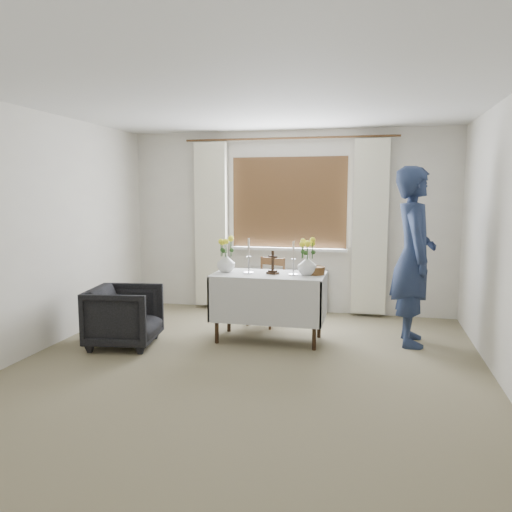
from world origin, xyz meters
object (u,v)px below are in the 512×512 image
(person, at_px, (413,256))
(wooden_cross, at_px, (273,262))
(flower_vase_left, at_px, (226,262))
(altar_table, at_px, (269,307))
(armchair, at_px, (124,316))
(wooden_chair, at_px, (266,292))
(flower_vase_right, at_px, (307,265))

(person, distance_m, wooden_cross, 1.53)
(flower_vase_left, bearing_deg, altar_table, -2.76)
(armchair, bearing_deg, wooden_cross, -79.06)
(armchair, distance_m, flower_vase_left, 1.26)
(altar_table, xyz_separation_m, person, (1.55, 0.25, 0.59))
(altar_table, distance_m, wooden_chair, 0.67)
(altar_table, bearing_deg, person, 9.23)
(altar_table, relative_size, armchair, 1.73)
(wooden_chair, distance_m, flower_vase_right, 0.98)
(flower_vase_right, bearing_deg, altar_table, -177.66)
(person, height_order, flower_vase_right, person)
(altar_table, bearing_deg, wooden_cross, -11.98)
(person, relative_size, flower_vase_left, 9.06)
(person, relative_size, flower_vase_right, 8.93)
(altar_table, height_order, wooden_cross, wooden_cross)
(altar_table, distance_m, person, 1.68)
(altar_table, relative_size, flower_vase_left, 5.78)
(wooden_chair, xyz_separation_m, person, (1.73, -0.40, 0.55))
(armchair, bearing_deg, person, -83.61)
(wooden_chair, height_order, wooden_cross, wooden_cross)
(armchair, relative_size, person, 0.37)
(armchair, bearing_deg, flower_vase_right, -81.92)
(wooden_chair, relative_size, flower_vase_right, 3.87)
(wooden_chair, bearing_deg, flower_vase_right, -26.64)
(altar_table, xyz_separation_m, wooden_chair, (-0.18, 0.65, 0.04))
(person, bearing_deg, flower_vase_right, 98.67)
(altar_table, xyz_separation_m, flower_vase_right, (0.42, 0.02, 0.49))
(wooden_chair, height_order, person, person)
(wooden_chair, relative_size, wooden_cross, 3.23)
(armchair, distance_m, wooden_cross, 1.72)
(wooden_chair, relative_size, armchair, 1.17)
(altar_table, height_order, wooden_chair, wooden_chair)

